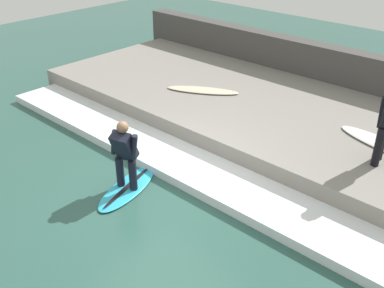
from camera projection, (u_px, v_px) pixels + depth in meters
name	position (u px, v px, depth m)	size (l,w,h in m)	color
ground_plane	(162.00, 193.00, 8.24)	(28.00, 28.00, 0.00)	#2D564C
concrete_ledge	(275.00, 117.00, 10.50)	(4.40, 12.30, 0.51)	gray
back_wall	(328.00, 72.00, 11.88)	(0.50, 12.92, 1.40)	#474442
wave_foam_crest	(195.00, 170.00, 8.78)	(1.18, 11.69, 0.18)	white
surfboard_riding	(128.00, 188.00, 8.34)	(1.75, 1.00, 0.07)	#2DADD1
surfer_riding	(125.00, 152.00, 7.96)	(0.50, 0.59, 1.34)	black
surfboard_spare	(203.00, 90.00, 11.20)	(1.28, 1.79, 0.06)	beige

